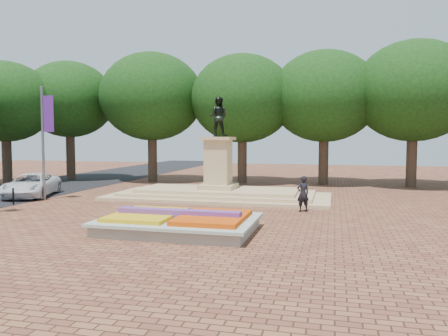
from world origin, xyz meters
name	(u,v)px	position (x,y,z in m)	size (l,w,h in m)	color
ground	(174,221)	(0.00, 0.00, 0.00)	(90.00, 90.00, 0.00)	brown
flower_bed	(180,222)	(1.03, -2.00, 0.38)	(6.30, 4.30, 0.91)	gray
monument	(218,184)	(0.00, 8.00, 0.88)	(14.00, 6.00, 6.40)	tan
tree_row_back	(276,104)	(2.33, 18.00, 6.67)	(44.80, 8.80, 10.43)	#3B2B20
van	(32,185)	(-12.00, 5.64, 0.76)	(2.52, 5.46, 1.52)	silver
pedestrian	(303,194)	(5.60, 4.15, 0.94)	(0.69, 0.45, 1.88)	black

